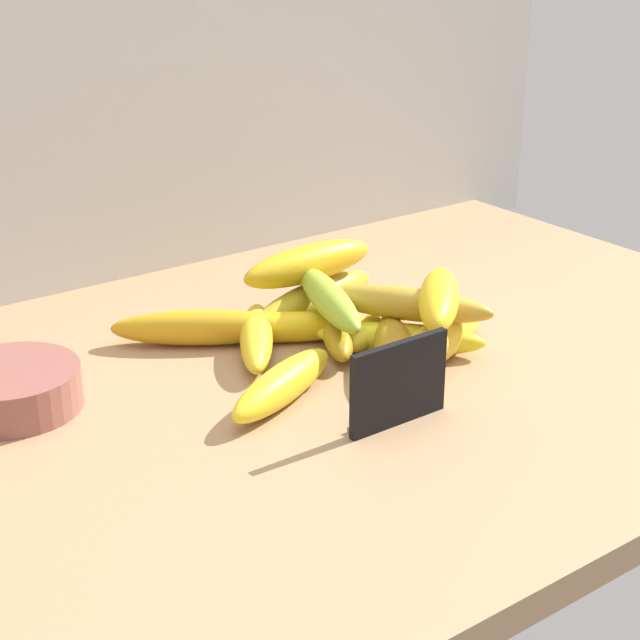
# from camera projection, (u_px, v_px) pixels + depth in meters

# --- Properties ---
(counter_top) EXTENTS (1.10, 0.76, 0.03)m
(counter_top) POSITION_uv_depth(u_px,v_px,m) (350.00, 377.00, 1.08)
(counter_top) COLOR #A67F5A
(counter_top) RESTS_ON ground
(back_wall) EXTENTS (1.30, 0.02, 0.70)m
(back_wall) POSITION_uv_depth(u_px,v_px,m) (160.00, 19.00, 1.24)
(back_wall) COLOR silver
(back_wall) RESTS_ON ground
(chalkboard_sign) EXTENTS (0.11, 0.02, 0.08)m
(chalkboard_sign) POSITION_uv_depth(u_px,v_px,m) (398.00, 386.00, 0.94)
(chalkboard_sign) COLOR black
(chalkboard_sign) RESTS_ON counter_top
(fruit_bowl) EXTENTS (0.13, 0.13, 0.04)m
(fruit_bowl) POSITION_uv_depth(u_px,v_px,m) (12.00, 389.00, 0.98)
(fruit_bowl) COLOR #905048
(fruit_bowl) RESTS_ON counter_top
(banana_0) EXTENTS (0.16, 0.15, 0.03)m
(banana_0) POSITION_uv_depth(u_px,v_px,m) (401.00, 339.00, 1.10)
(banana_0) COLOR yellow
(banana_0) RESTS_ON counter_top
(banana_1) EXTENTS (0.21, 0.09, 0.04)m
(banana_1) POSITION_uv_depth(u_px,v_px,m) (315.00, 299.00, 1.19)
(banana_1) COLOR gold
(banana_1) RESTS_ON counter_top
(banana_2) EXTENTS (0.12, 0.16, 0.04)m
(banana_2) POSITION_uv_depth(u_px,v_px,m) (256.00, 337.00, 1.10)
(banana_2) COLOR yellow
(banana_2) RESTS_ON counter_top
(banana_3) EXTENTS (0.17, 0.10, 0.04)m
(banana_3) POSITION_uv_depth(u_px,v_px,m) (283.00, 384.00, 0.99)
(banana_3) COLOR yellow
(banana_3) RESTS_ON counter_top
(banana_4) EXTENTS (0.19, 0.15, 0.04)m
(banana_4) POSITION_uv_depth(u_px,v_px,m) (202.00, 328.00, 1.12)
(banana_4) COLOR gold
(banana_4) RESTS_ON counter_top
(banana_5) EXTENTS (0.20, 0.11, 0.04)m
(banana_5) POSITION_uv_depth(u_px,v_px,m) (436.00, 342.00, 1.08)
(banana_5) COLOR gold
(banana_5) RESTS_ON counter_top
(banana_6) EXTENTS (0.11, 0.15, 0.04)m
(banana_6) POSITION_uv_depth(u_px,v_px,m) (337.00, 329.00, 1.12)
(banana_6) COLOR #B89018
(banana_6) RESTS_ON counter_top
(banana_7) EXTENTS (0.16, 0.10, 0.03)m
(banana_7) POSITION_uv_depth(u_px,v_px,m) (381.00, 323.00, 1.14)
(banana_7) COLOR yellow
(banana_7) RESTS_ON counter_top
(banana_8) EXTENTS (0.15, 0.19, 0.04)m
(banana_8) POSITION_uv_depth(u_px,v_px,m) (396.00, 355.00, 1.05)
(banana_8) COLOR #A37719
(banana_8) RESTS_ON counter_top
(banana_9) EXTENTS (0.19, 0.14, 0.03)m
(banana_9) POSITION_uv_depth(u_px,v_px,m) (286.00, 327.00, 1.13)
(banana_9) COLOR yellow
(banana_9) RESTS_ON counter_top
(banana_10) EXTENTS (0.19, 0.05, 0.04)m
(banana_10) POSITION_uv_depth(u_px,v_px,m) (308.00, 263.00, 1.18)
(banana_10) COLOR gold
(banana_10) RESTS_ON banana_1
(banana_11) EXTENTS (0.09, 0.19, 0.04)m
(banana_11) POSITION_uv_depth(u_px,v_px,m) (329.00, 299.00, 1.11)
(banana_11) COLOR #99BB33
(banana_11) RESTS_ON banana_6
(banana_12) EXTENTS (0.14, 0.14, 0.04)m
(banana_12) POSITION_uv_depth(u_px,v_px,m) (439.00, 299.00, 1.07)
(banana_12) COLOR yellow
(banana_12) RESTS_ON banana_5
(banana_13) EXTENTS (0.14, 0.18, 0.04)m
(banana_13) POSITION_uv_depth(u_px,v_px,m) (407.00, 305.00, 1.09)
(banana_13) COLOR gold
(banana_13) RESTS_ON banana_0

